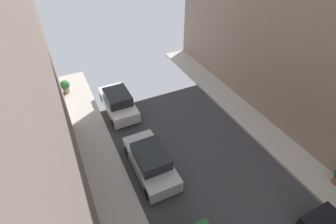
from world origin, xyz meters
TOP-DOWN VIEW (x-y plane):
  - parked_car_left_4 at (-2.70, 9.69)m, footprint 1.78×4.20m
  - parked_car_left_5 at (-2.70, 15.55)m, footprint 1.78×4.20m
  - potted_plant_0 at (-5.70, 19.29)m, footprint 0.70×0.70m

SIDE VIEW (x-z plane):
  - parked_car_left_4 at x=-2.70m, z-range -0.06..1.50m
  - parked_car_left_5 at x=-2.70m, z-range -0.06..1.50m
  - potted_plant_0 at x=-5.70m, z-range 0.22..1.26m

